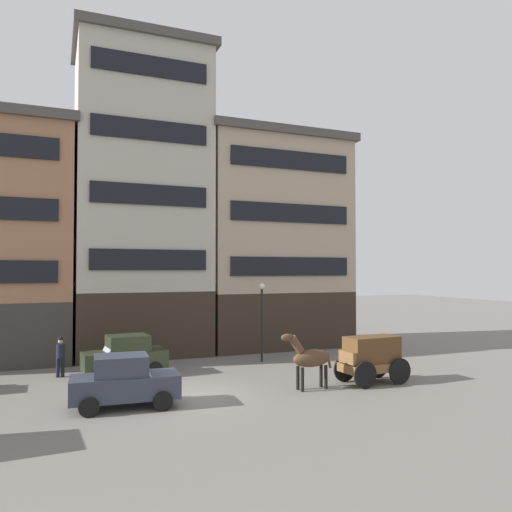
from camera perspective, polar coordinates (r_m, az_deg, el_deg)
name	(u,v)px	position (r m, az deg, el deg)	size (l,w,h in m)	color
ground_plane	(188,396)	(19.78, -7.87, -15.70)	(120.00, 120.00, 0.00)	slate
building_center_left	(142,198)	(29.77, -13.05, 6.53)	(7.79, 6.07, 17.95)	#33281E
building_center_right	(272,240)	(31.91, 1.85, 1.88)	(9.55, 6.07, 13.45)	#33281E
cargo_wagon	(371,356)	(22.01, 13.12, -11.18)	(2.97, 1.65, 1.98)	brown
draft_horse	(310,358)	(20.45, 6.21, -11.60)	(2.35, 0.69, 2.30)	#513823
sedan_dark	(124,381)	(18.44, -14.96, -13.79)	(3.80, 2.06, 1.83)	#333847
sedan_light	(125,355)	(23.77, -14.85, -11.03)	(3.84, 2.15, 1.83)	#2D3823
pedestrian_officer	(60,355)	(24.30, -21.64, -10.59)	(0.50, 0.50, 1.79)	black
streetlamp_curbside	(262,311)	(26.18, 0.68, -6.33)	(0.32, 0.32, 4.12)	black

